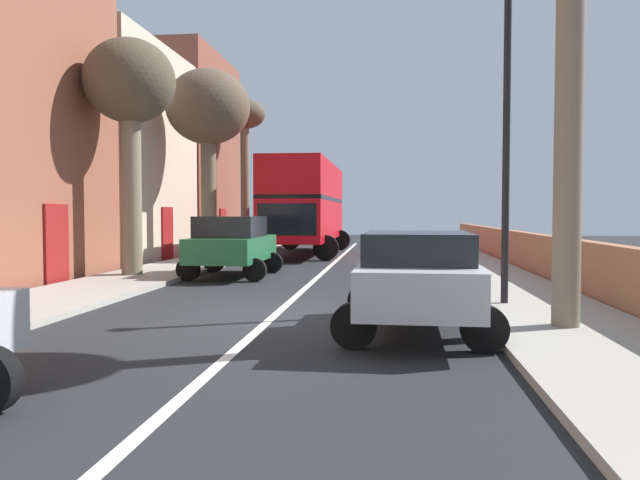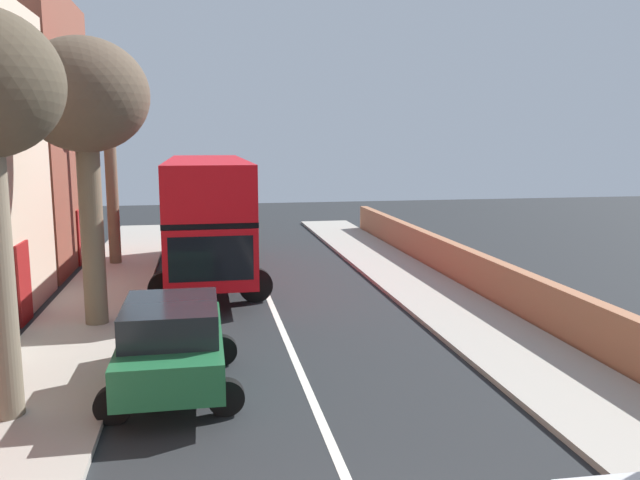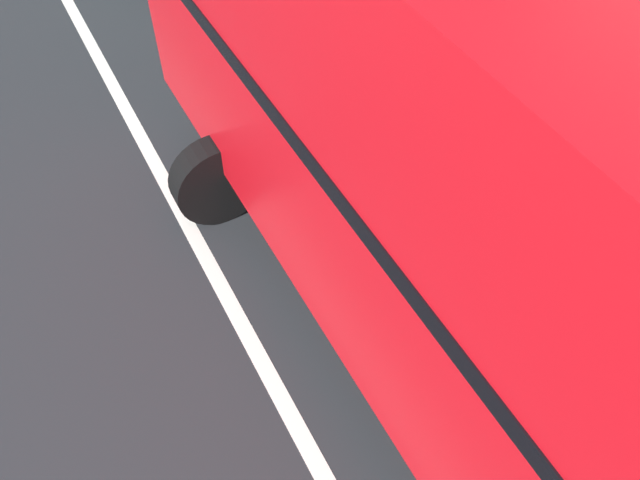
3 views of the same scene
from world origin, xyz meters
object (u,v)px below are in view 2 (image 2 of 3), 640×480
(street_tree_left_2, at_px, (107,97))
(double_decker_bus, at_px, (208,210))
(parked_car_green_left_2, at_px, (172,341))
(street_tree_left_4, at_px, (85,103))

(street_tree_left_2, bearing_deg, double_decker_bus, -38.70)
(double_decker_bus, bearing_deg, parked_car_green_left_2, -94.57)
(double_decker_bus, relative_size, street_tree_left_2, 1.41)
(double_decker_bus, height_order, street_tree_left_2, street_tree_left_2)
(street_tree_left_2, bearing_deg, parked_car_green_left_2, -78.29)
(parked_car_green_left_2, bearing_deg, street_tree_left_4, 114.25)
(parked_car_green_left_2, height_order, street_tree_left_4, street_tree_left_4)
(street_tree_left_2, bearing_deg, street_tree_left_4, -86.04)
(double_decker_bus, xyz_separation_m, street_tree_left_4, (-2.88, -5.38, 3.24))
(street_tree_left_4, bearing_deg, double_decker_bus, 61.79)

